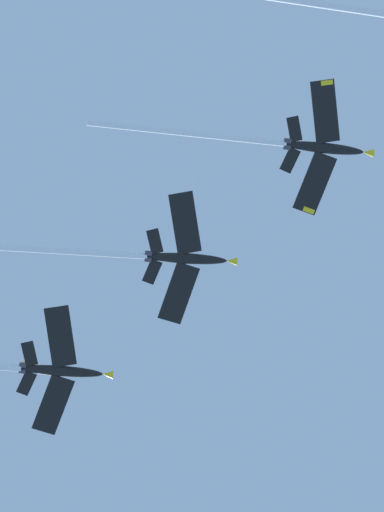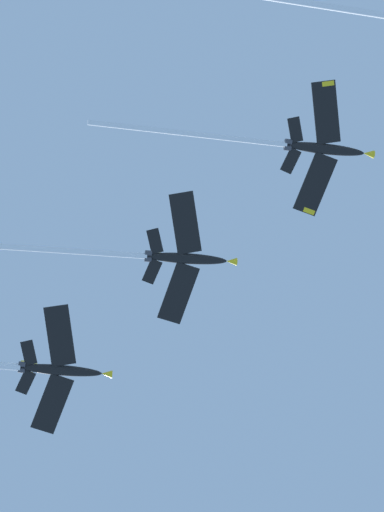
{
  "view_description": "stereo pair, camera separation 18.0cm",
  "coord_description": "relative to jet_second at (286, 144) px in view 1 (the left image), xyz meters",
  "views": [
    {
      "loc": [
        -11.28,
        53.82,
        1.8
      ],
      "look_at": [
        15.55,
        55.73,
        138.14
      ],
      "focal_mm": 66.35,
      "sensor_mm": 36.0,
      "label": 1
    },
    {
      "loc": [
        -11.29,
        54.0,
        1.8
      ],
      "look_at": [
        15.55,
        55.73,
        138.14
      ],
      "focal_mm": 66.35,
      "sensor_mm": 36.0,
      "label": 2
    }
  ],
  "objects": [
    {
      "name": "jet_fourth",
      "position": [
        29.06,
        42.79,
        -5.86
      ],
      "size": [
        19.8,
        40.03,
        7.68
      ],
      "color": "black"
    },
    {
      "name": "jet_second",
      "position": [
        0.0,
        0.0,
        0.0
      ],
      "size": [
        19.84,
        41.48,
        8.63
      ],
      "color": "black"
    },
    {
      "name": "jet_third",
      "position": [
        14.62,
        21.91,
        -2.54
      ],
      "size": [
        19.94,
        41.63,
        8.02
      ],
      "color": "black"
    }
  ]
}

